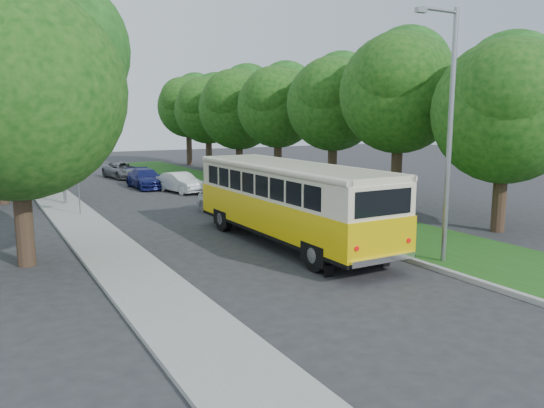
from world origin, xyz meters
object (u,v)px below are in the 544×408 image
lamppost_far (59,129)px  vintage_bus (289,204)px  lamppost_near (448,129)px  car_blue (146,179)px  car_grey (124,170)px  car_white (180,183)px  car_silver (227,201)px

lamppost_far → vintage_bus: (6.04, -13.72, -2.56)m
lamppost_near → car_blue: size_ratio=1.80×
vintage_bus → car_grey: 24.88m
lamppost_near → vintage_bus: size_ratio=0.77×
lamppost_near → lamppost_far: size_ratio=1.07×
car_blue → lamppost_near: bearing=-83.5°
car_white → car_blue: (-1.32, 3.12, 0.01)m
lamppost_far → car_grey: 13.15m
car_silver → car_grey: (-0.55, 18.10, -0.05)m
lamppost_far → car_white: size_ratio=1.95×
car_grey → car_blue: bearing=-99.1°
car_white → car_grey: (-1.18, 9.59, 0.00)m
vintage_bus → car_blue: (-0.15, 18.39, -0.91)m
car_silver → car_white: car_silver is taller
lamppost_far → car_silver: 10.17m
lamppost_far → car_silver: (6.59, -6.95, -3.42)m
lamppost_far → car_blue: size_ratio=1.69×
vintage_bus → car_white: 15.35m
car_grey → car_silver: bearing=-96.1°
lamppost_far → car_white: lamppost_far is taller
car_white → car_grey: 9.66m
car_white → lamppost_far: bearing=179.0°
lamppost_near → vintage_bus: 6.25m
car_white → car_silver: bearing=-107.5°
lamppost_far → lamppost_near: bearing=-64.3°
car_white → vintage_bus: bearing=-107.6°
lamppost_near → car_grey: size_ratio=1.75×
car_white → car_grey: bearing=83.8°
lamppost_near → car_blue: lamppost_near is taller
lamppost_far → car_silver: size_ratio=1.85×
car_blue → car_silver: bearing=-87.4°
lamppost_far → car_blue: bearing=38.4°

